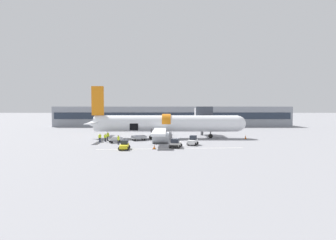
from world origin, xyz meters
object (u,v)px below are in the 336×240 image
suitcase_on_tarmac_upright (127,143)px  ground_crew_loader_b (108,136)px  ground_crew_loader_a (118,140)px  ground_crew_driver (105,137)px  baggage_tug_mid (175,144)px  baggage_cart_queued (139,138)px  airplane (164,124)px  baggage_tug_lead (124,145)px  ground_crew_supervisor (100,138)px  baggage_tug_rear (192,141)px  baggage_cart_loading (116,140)px

suitcase_on_tarmac_upright → ground_crew_loader_b: bearing=134.3°
ground_crew_loader_a → ground_crew_driver: size_ratio=1.04×
baggage_tug_mid → baggage_cart_queued: bearing=127.3°
airplane → baggage_tug_lead: (-5.99, -14.37, -2.41)m
baggage_tug_lead → airplane: bearing=67.4°
ground_crew_supervisor → baggage_tug_lead: bearing=-54.2°
airplane → ground_crew_supervisor: size_ratio=20.18×
airplane → ground_crew_driver: 12.55m
suitcase_on_tarmac_upright → airplane: bearing=53.4°
baggage_tug_mid → baggage_tug_rear: baggage_tug_rear is taller
baggage_tug_mid → baggage_cart_loading: bearing=151.7°
baggage_tug_mid → ground_crew_loader_a: bearing=161.4°
airplane → baggage_tug_lead: 15.75m
baggage_cart_loading → ground_crew_supervisor: 3.22m
baggage_tug_mid → baggage_cart_loading: 12.29m
baggage_tug_rear → ground_crew_supervisor: (-17.04, 3.60, 0.21)m
baggage_cart_loading → baggage_tug_rear: bearing=-12.0°
baggage_tug_rear → baggage_cart_loading: (-13.91, 2.96, -0.18)m
baggage_tug_lead → baggage_tug_mid: 8.19m
baggage_tug_rear → ground_crew_supervisor: ground_crew_supervisor is taller
airplane → baggage_cart_queued: airplane is taller
baggage_tug_mid → ground_crew_supervisor: bearing=155.1°
baggage_tug_rear → ground_crew_supervisor: size_ratio=1.63×
airplane → ground_crew_supervisor: airplane is taller
baggage_tug_rear → ground_crew_loader_a: ground_crew_loader_a is taller
baggage_tug_mid → baggage_tug_rear: 4.22m
ground_crew_loader_b → suitcase_on_tarmac_upright: bearing=-45.7°
baggage_tug_mid → ground_crew_supervisor: (-13.95, 6.48, 0.24)m
ground_crew_supervisor → suitcase_on_tarmac_upright: 6.10m
airplane → ground_crew_driver: bearing=-153.5°
airplane → ground_crew_loader_a: 12.34m
baggage_tug_mid → baggage_cart_queued: size_ratio=0.83×
baggage_cart_loading → ground_crew_driver: ground_crew_driver is taller
baggage_cart_queued → baggage_tug_mid: bearing=-52.7°
ground_crew_supervisor → airplane: bearing=27.1°
airplane → baggage_cart_loading: (-8.81, -6.75, -2.52)m
baggage_cart_queued → ground_crew_loader_b: bearing=-175.3°
baggage_tug_mid → ground_crew_loader_a: (-9.89, 3.33, 0.23)m
baggage_cart_queued → ground_crew_loader_b: ground_crew_loader_b is taller
ground_crew_driver → ground_crew_supervisor: 1.06m
airplane → ground_crew_driver: size_ratio=21.30×
baggage_tug_lead → ground_crew_loader_a: 5.46m
airplane → ground_crew_loader_b: (-10.90, -4.06, -2.10)m
ground_crew_loader_b → ground_crew_driver: bearing=-96.4°
airplane → ground_crew_driver: airplane is taller
baggage_tug_rear → ground_crew_loader_b: bearing=160.6°
ground_crew_loader_a → ground_crew_driver: 4.92m
ground_crew_driver → baggage_tug_rear: bearing=-14.6°
ground_crew_driver → airplane: bearing=26.5°
airplane → baggage_cart_loading: size_ratio=9.83×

